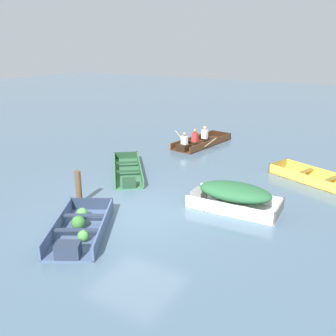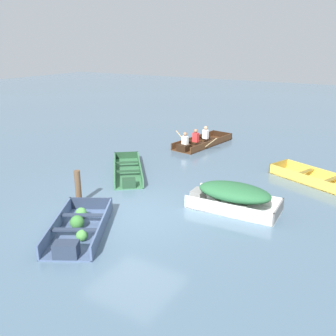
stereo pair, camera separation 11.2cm
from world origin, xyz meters
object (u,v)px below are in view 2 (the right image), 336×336
skiff_white_far_moored (233,195)px  rowboat_dark_varnish_with_crew (200,142)px  skiff_yellow_mid_moored (321,181)px  mooring_post (78,187)px  skiff_green_near_moored (128,171)px  dinghy_slate_blue_foreground (78,229)px

skiff_white_far_moored → rowboat_dark_varnish_with_crew: bearing=124.3°
skiff_yellow_mid_moored → mooring_post: (-6.16, -5.69, 0.42)m
skiff_white_far_moored → mooring_post: size_ratio=2.53×
rowboat_dark_varnish_with_crew → skiff_green_near_moored: bearing=-96.0°
dinghy_slate_blue_foreground → skiff_white_far_moored: bearing=51.0°
dinghy_slate_blue_foreground → mooring_post: mooring_post is taller
skiff_green_near_moored → rowboat_dark_varnish_with_crew: (0.54, 5.13, 0.08)m
skiff_green_near_moored → skiff_yellow_mid_moored: 7.07m
skiff_green_near_moored → mooring_post: (0.38, -3.02, 0.44)m
dinghy_slate_blue_foreground → skiff_white_far_moored: size_ratio=1.12×
skiff_yellow_mid_moored → mooring_post: bearing=-137.3°
skiff_green_near_moored → rowboat_dark_varnish_with_crew: size_ratio=0.92×
skiff_green_near_moored → skiff_yellow_mid_moored: bearing=22.2°
dinghy_slate_blue_foreground → skiff_green_near_moored: (-1.76, 4.47, -0.05)m
rowboat_dark_varnish_with_crew → mooring_post: mooring_post is taller
skiff_green_near_moored → skiff_white_far_moored: 4.75m
skiff_green_near_moored → rowboat_dark_varnish_with_crew: 5.16m
skiff_yellow_mid_moored → rowboat_dark_varnish_with_crew: size_ratio=0.96×
dinghy_slate_blue_foreground → mooring_post: bearing=133.4°
skiff_white_far_moored → mooring_post: 4.76m
mooring_post → rowboat_dark_varnish_with_crew: bearing=88.9°
dinghy_slate_blue_foreground → mooring_post: size_ratio=2.83×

